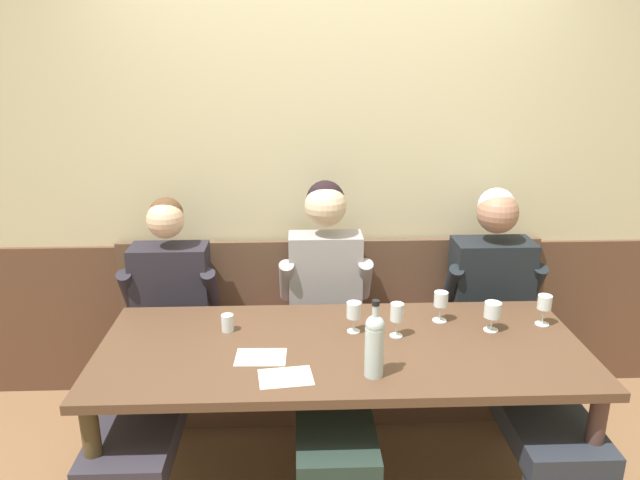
% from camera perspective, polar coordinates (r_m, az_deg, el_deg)
% --- Properties ---
extents(room_wall_back, '(6.80, 0.08, 2.80)m').
position_cam_1_polar(room_wall_back, '(3.36, 0.96, 7.92)').
color(room_wall_back, beige).
rests_on(room_wall_back, ground).
extents(wood_wainscot_panel, '(6.80, 0.03, 0.91)m').
position_cam_1_polar(wood_wainscot_panel, '(3.59, 0.93, -7.28)').
color(wood_wainscot_panel, brown).
rests_on(wood_wainscot_panel, ground).
extents(wall_bench, '(2.40, 0.42, 0.94)m').
position_cam_1_polar(wall_bench, '(3.48, 1.11, -11.31)').
color(wall_bench, brown).
rests_on(wall_bench, ground).
extents(dining_table, '(2.10, 0.86, 0.75)m').
position_cam_1_polar(dining_table, '(2.68, 2.05, -11.43)').
color(dining_table, brown).
rests_on(dining_table, ground).
extents(person_center_left_seat, '(0.51, 1.29, 1.24)m').
position_cam_1_polar(person_center_left_seat, '(3.06, -15.11, -9.75)').
color(person_center_left_seat, '#30352F').
rests_on(person_center_left_seat, ground).
extents(person_center_right_seat, '(0.49, 1.30, 1.32)m').
position_cam_1_polar(person_center_right_seat, '(2.98, 0.83, -8.75)').
color(person_center_right_seat, '#2F3541').
rests_on(person_center_right_seat, ground).
extents(person_left_seat, '(0.53, 1.30, 1.28)m').
position_cam_1_polar(person_left_seat, '(3.18, 17.61, -8.23)').
color(person_left_seat, '#33363E').
rests_on(person_left_seat, ground).
extents(wine_bottle_clear_water, '(0.08, 0.08, 0.32)m').
position_cam_1_polar(wine_bottle_clear_water, '(2.36, 5.20, -9.75)').
color(wine_bottle_clear_water, '#B2C3C8').
rests_on(wine_bottle_clear_water, dining_table).
extents(wine_glass_left_end, '(0.07, 0.07, 0.15)m').
position_cam_1_polar(wine_glass_left_end, '(2.87, 11.42, -5.70)').
color(wine_glass_left_end, silver).
rests_on(wine_glass_left_end, dining_table).
extents(wine_glass_right_end, '(0.06, 0.06, 0.15)m').
position_cam_1_polar(wine_glass_right_end, '(2.96, 20.57, -5.68)').
color(wine_glass_right_end, silver).
rests_on(wine_glass_right_end, dining_table).
extents(wine_glass_by_bottle, '(0.07, 0.07, 0.14)m').
position_cam_1_polar(wine_glass_by_bottle, '(2.71, 3.24, -6.77)').
color(wine_glass_by_bottle, silver).
rests_on(wine_glass_by_bottle, dining_table).
extents(wine_glass_mid_right, '(0.08, 0.08, 0.14)m').
position_cam_1_polar(wine_glass_mid_right, '(2.84, 16.09, -6.54)').
color(wine_glass_mid_right, silver).
rests_on(wine_glass_mid_right, dining_table).
extents(wine_glass_center_rear, '(0.06, 0.06, 0.16)m').
position_cam_1_polar(wine_glass_center_rear, '(2.69, 7.33, -7.00)').
color(wine_glass_center_rear, silver).
rests_on(wine_glass_center_rear, dining_table).
extents(water_tumbler_center, '(0.06, 0.06, 0.08)m').
position_cam_1_polar(water_tumbler_center, '(2.78, -8.79, -7.79)').
color(water_tumbler_center, silver).
rests_on(water_tumbler_center, dining_table).
extents(tasting_sheet_left_guest, '(0.23, 0.17, 0.00)m').
position_cam_1_polar(tasting_sheet_left_guest, '(2.41, -3.29, -12.90)').
color(tasting_sheet_left_guest, white).
rests_on(tasting_sheet_left_guest, dining_table).
extents(tasting_sheet_right_guest, '(0.21, 0.16, 0.00)m').
position_cam_1_polar(tasting_sheet_right_guest, '(2.56, -5.65, -11.02)').
color(tasting_sheet_right_guest, white).
rests_on(tasting_sheet_right_guest, dining_table).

